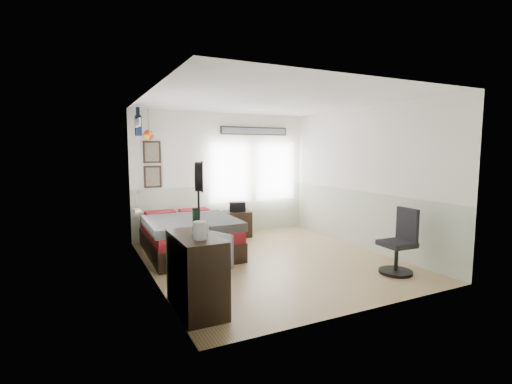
# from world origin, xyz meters

# --- Properties ---
(ground_plane) EXTENTS (4.00, 4.50, 0.01)m
(ground_plane) POSITION_xyz_m (0.00, 0.00, -0.01)
(ground_plane) COLOR olive
(room_shell) EXTENTS (4.02, 4.52, 2.71)m
(room_shell) POSITION_xyz_m (-0.08, 0.19, 1.61)
(room_shell) COLOR silver
(room_shell) RESTS_ON ground_plane
(wall_decor) EXTENTS (3.55, 1.32, 1.44)m
(wall_decor) POSITION_xyz_m (-1.10, 1.96, 2.10)
(wall_decor) COLOR black
(wall_decor) RESTS_ON room_shell
(bed) EXTENTS (1.57, 2.14, 0.67)m
(bed) POSITION_xyz_m (-1.14, 1.10, 0.33)
(bed) COLOR black
(bed) RESTS_ON ground_plane
(dresser) EXTENTS (0.48, 1.00, 0.90)m
(dresser) POSITION_xyz_m (-1.74, -1.34, 0.45)
(dresser) COLOR black
(dresser) RESTS_ON ground_plane
(armchair) EXTENTS (0.87, 0.88, 0.63)m
(armchair) POSITION_xyz_m (-1.28, -0.17, 0.31)
(armchair) COLOR gray
(armchair) RESTS_ON ground_plane
(nightstand) EXTENTS (0.62, 0.53, 0.56)m
(nightstand) POSITION_xyz_m (0.19, 1.91, 0.28)
(nightstand) COLOR black
(nightstand) RESTS_ON ground_plane
(task_chair) EXTENTS (0.50, 0.50, 1.01)m
(task_chair) POSITION_xyz_m (1.45, -1.44, 0.41)
(task_chair) COLOR black
(task_chair) RESTS_ON ground_plane
(kettle) EXTENTS (0.18, 0.15, 0.20)m
(kettle) POSITION_xyz_m (-1.75, -1.55, 1.00)
(kettle) COLOR silver
(kettle) RESTS_ON dresser
(bottle) EXTENTS (0.07, 0.07, 0.28)m
(bottle) POSITION_xyz_m (-1.66, -1.08, 1.04)
(bottle) COLOR black
(bottle) RESTS_ON dresser
(stand_fan) EXTENTS (0.20, 0.34, 0.87)m
(stand_fan) POSITION_xyz_m (-1.71, -1.42, 1.57)
(stand_fan) COLOR black
(stand_fan) RESTS_ON dresser
(black_bag) EXTENTS (0.40, 0.32, 0.20)m
(black_bag) POSITION_xyz_m (0.19, 1.91, 0.66)
(black_bag) COLOR black
(black_bag) RESTS_ON nightstand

